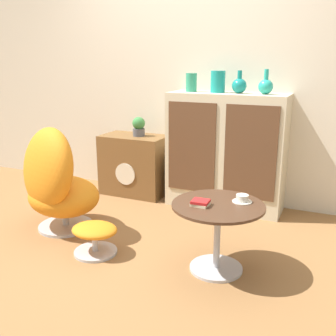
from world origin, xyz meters
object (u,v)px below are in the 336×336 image
object	(u,v)px
coffee_table	(218,225)
vase_inner_right	(239,85)
potted_plant	(139,126)
book_stack	(200,203)
egg_chair	(56,183)
tv_console	(135,165)
sideboard	(226,152)
ottoman	(95,234)
teacup	(242,199)
vase_leftmost	(191,82)
vase_rightmost	(266,86)
vase_inner_left	(218,82)

from	to	relation	value
coffee_table	vase_inner_right	size ratio (longest dim) A/B	3.06
potted_plant	book_stack	size ratio (longest dim) A/B	1.72
egg_chair	coffee_table	bearing A→B (deg)	-3.69
tv_console	egg_chair	distance (m)	1.11
sideboard	ottoman	xyz separation A→B (m)	(-0.60, -1.34, -0.40)
egg_chair	potted_plant	size ratio (longest dim) A/B	4.56
vase_inner_right	teacup	size ratio (longest dim) A/B	1.53
vase_leftmost	vase_rightmost	size ratio (longest dim) A/B	0.80
ottoman	vase_rightmost	distance (m)	1.93
coffee_table	sideboard	bearing A→B (deg)	104.07
sideboard	tv_console	xyz separation A→B (m)	(-0.99, -0.00, -0.24)
tv_console	vase_inner_left	xyz separation A→B (m)	(0.89, 0.01, 0.89)
tv_console	coffee_table	size ratio (longest dim) A/B	1.10
vase_leftmost	vase_rightmost	distance (m)	0.70
vase_leftmost	vase_rightmost	world-z (taller)	vase_rightmost
vase_inner_left	vase_leftmost	bearing A→B (deg)	180.00
egg_chair	vase_inner_right	xyz separation A→B (m)	(1.23, 1.11, 0.76)
ottoman	vase_inner_right	size ratio (longest dim) A/B	1.72
sideboard	vase_leftmost	world-z (taller)	vase_leftmost
sideboard	egg_chair	bearing A→B (deg)	-135.61
egg_chair	vase_inner_left	world-z (taller)	vase_inner_left
egg_chair	teacup	bearing A→B (deg)	0.51
sideboard	vase_inner_left	distance (m)	0.66
egg_chair	vase_rightmost	bearing A→B (deg)	37.14
egg_chair	vase_inner_right	world-z (taller)	vase_inner_right
vase_inner_right	vase_inner_left	bearing A→B (deg)	180.00
coffee_table	vase_rightmost	world-z (taller)	vase_rightmost
sideboard	vase_inner_right	world-z (taller)	vase_inner_right
coffee_table	teacup	world-z (taller)	teacup
ottoman	egg_chair	bearing A→B (deg)	156.15
potted_plant	teacup	size ratio (longest dim) A/B	1.51
vase_inner_left	book_stack	bearing A→B (deg)	-76.63
vase_rightmost	vase_leftmost	bearing A→B (deg)	180.00
ottoman	book_stack	world-z (taller)	book_stack
ottoman	teacup	distance (m)	1.11
tv_console	vase_inner_left	distance (m)	1.26
sideboard	egg_chair	world-z (taller)	sideboard
egg_chair	potted_plant	distance (m)	1.16
potted_plant	vase_leftmost	bearing A→B (deg)	0.66
book_stack	coffee_table	bearing A→B (deg)	35.12
egg_chair	sideboard	bearing A→B (deg)	44.39
coffee_table	potted_plant	world-z (taller)	potted_plant
coffee_table	book_stack	xyz separation A→B (m)	(-0.10, -0.07, 0.16)
vase_inner_left	vase_inner_right	xyz separation A→B (m)	(0.20, 0.00, -0.03)
book_stack	egg_chair	bearing A→B (deg)	173.03
ottoman	teacup	size ratio (longest dim) A/B	2.64
vase_leftmost	vase_inner_right	xyz separation A→B (m)	(0.46, 0.00, -0.02)
ottoman	tv_console	bearing A→B (deg)	106.59
vase_leftmost	book_stack	world-z (taller)	vase_leftmost
sideboard	potted_plant	distance (m)	0.95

